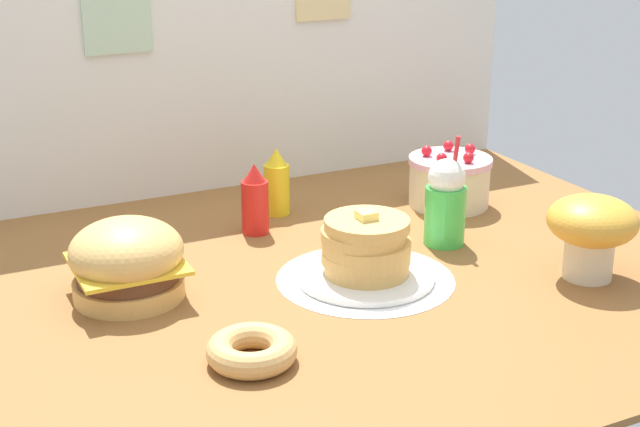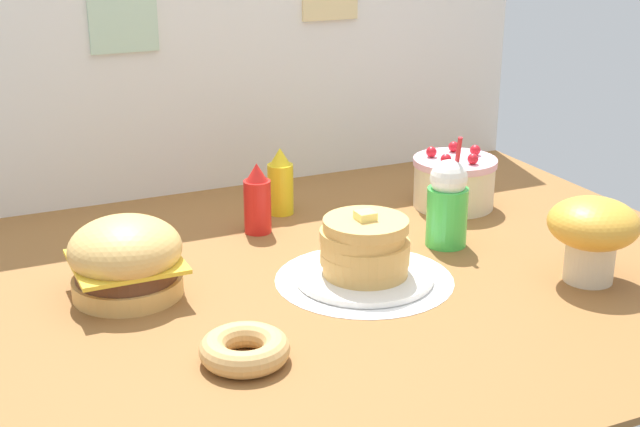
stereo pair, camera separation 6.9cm
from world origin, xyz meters
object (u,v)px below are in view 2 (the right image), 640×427
Objects in this scene: burger at (126,259)px; mushroom_stool at (593,231)px; mustard_bottle at (280,183)px; cream_soda_cup at (447,204)px; ketchup_bottle at (257,201)px; layer_cake at (454,182)px; pancake_stack at (365,253)px; donut_pink_glaze at (245,349)px.

mushroom_stool is (1.19, -0.44, 0.04)m from burger.
cream_soda_cup is at bearing -53.49° from mustard_bottle.
mushroom_stool is at bearing -46.32° from ketchup_bottle.
layer_cake is at bearing -4.08° from ketchup_bottle.
pancake_stack is at bearing 155.13° from mushroom_stool.
mustard_bottle is at bearing 123.26° from mushroom_stool.
burger is 1.33× the size of ketchup_bottle.
cream_soda_cup is at bearing 118.99° from mushroom_stool.
cream_soda_cup reaches higher than burger.
donut_pink_glaze is at bearing -152.26° from cream_soda_cup.
ketchup_bottle reaches higher than burger.
donut_pink_glaze is (-0.46, -0.90, -0.07)m from mustard_bottle.
donut_pink_glaze is (-0.81, -0.43, -0.10)m from cream_soda_cup.
ketchup_bottle is 0.91× the size of mushroom_stool.
pancake_stack is 0.63m from mushroom_stool.
pancake_stack is at bearing -143.02° from layer_cake.
pancake_stack is 1.70× the size of mustard_bottle.
mustard_bottle is (-0.57, 0.18, 0.02)m from layer_cake.
mushroom_stool is at bearing -89.66° from layer_cake.
layer_cake is at bearing 90.34° from mushroom_stool.
mushroom_stool reaches higher than ketchup_bottle.
cream_soda_cup reaches higher than donut_pink_glaze.
mustard_bottle reaches higher than pancake_stack.
donut_pink_glaze is at bearing -178.13° from mushroom_stool.
layer_cake is 1.26m from donut_pink_glaze.
burger reaches higher than pancake_stack.
layer_cake reaches higher than donut_pink_glaze.
ketchup_bottle is 0.84m from donut_pink_glaze.
cream_soda_cup reaches higher than mustard_bottle.
layer_cake is 1.13× the size of mushroom_stool.
ketchup_bottle is at bearing 31.16° from burger.
mushroom_stool reaches higher than mustard_bottle.
mustard_bottle is (-0.00, 0.61, 0.02)m from pancake_stack.
cream_soda_cup is (0.35, 0.13, 0.05)m from pancake_stack.
mustard_bottle is 1.04m from mushroom_stool.
pancake_stack is 1.83× the size of donut_pink_glaze.
pancake_stack is at bearing -159.45° from cream_soda_cup.
pancake_stack is 0.55m from donut_pink_glaze.
pancake_stack is at bearing -73.94° from ketchup_bottle.
burger reaches higher than donut_pink_glaze.
burger is 0.97m from cream_soda_cup.
layer_cake is 0.37m from cream_soda_cup.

